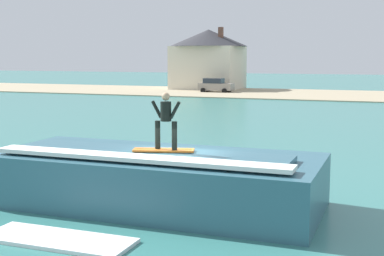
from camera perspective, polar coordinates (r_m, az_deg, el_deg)
ground_plane at (r=16.84m, az=-1.31°, el=-8.33°), size 260.00×260.00×0.00m
wave_crest at (r=16.86m, az=-3.92°, el=-5.35°), size 10.14×4.35×1.80m
surfboard at (r=16.15m, az=-3.02°, el=-2.35°), size 1.89×0.99×0.06m
surfer at (r=15.94m, az=-2.78°, el=1.08°), size 0.94×0.32×1.70m
shoreline_bank at (r=66.48m, az=15.37°, el=3.39°), size 120.00×18.12×0.11m
car_near_shore at (r=69.05m, az=2.51°, el=4.54°), size 4.36×2.23×1.86m
house_with_chimney at (r=76.42m, az=1.75°, el=7.58°), size 10.97×10.97×8.59m
whitewater_patch at (r=14.22m, az=-14.00°, el=-11.39°), size 3.92×1.38×0.10m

